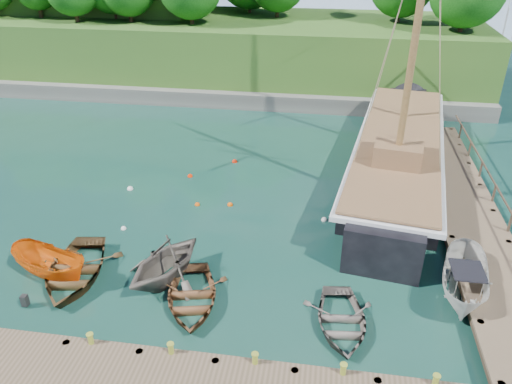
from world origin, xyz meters
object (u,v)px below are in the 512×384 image
(schooner, at_px, (397,160))
(rowboat_2, at_px, (192,303))
(rowboat_3, at_px, (340,327))
(rowboat_1, at_px, (167,279))
(cabin_boat_white, at_px, (461,297))
(rowboat_0, at_px, (76,278))
(motorboat_orange, at_px, (53,277))

(schooner, bearing_deg, rowboat_2, -116.68)
(rowboat_2, bearing_deg, rowboat_3, -17.32)
(rowboat_1, height_order, rowboat_2, rowboat_1)
(cabin_boat_white, bearing_deg, rowboat_2, -157.43)
(rowboat_2, distance_m, rowboat_3, 6.17)
(rowboat_1, height_order, rowboat_3, rowboat_1)
(rowboat_0, distance_m, rowboat_3, 11.80)
(rowboat_2, xyz_separation_m, rowboat_3, (6.16, -0.45, 0.00))
(rowboat_0, bearing_deg, rowboat_2, -16.90)
(rowboat_2, relative_size, cabin_boat_white, 0.89)
(rowboat_3, bearing_deg, schooner, 69.92)
(rowboat_1, relative_size, rowboat_2, 0.98)
(rowboat_1, height_order, motorboat_orange, rowboat_1)
(rowboat_0, relative_size, rowboat_3, 1.25)
(rowboat_0, xyz_separation_m, cabin_boat_white, (16.77, 1.26, 0.00))
(rowboat_3, bearing_deg, rowboat_0, 167.10)
(motorboat_orange, bearing_deg, cabin_boat_white, -65.88)
(rowboat_0, xyz_separation_m, motorboat_orange, (-1.01, -0.11, 0.00))
(rowboat_3, xyz_separation_m, schooner, (3.25, 13.66, 1.12))
(rowboat_1, bearing_deg, schooner, 71.82)
(rowboat_3, xyz_separation_m, motorboat_orange, (-12.73, 1.16, 0.00))
(rowboat_0, distance_m, schooner, 19.47)
(rowboat_0, bearing_deg, cabin_boat_white, -4.19)
(schooner, bearing_deg, rowboat_1, -123.83)
(rowboat_1, xyz_separation_m, cabin_boat_white, (12.70, 0.74, 0.00))
(rowboat_3, relative_size, cabin_boat_white, 0.82)
(rowboat_1, xyz_separation_m, schooner, (10.91, 11.86, 1.12))
(motorboat_orange, relative_size, schooner, 0.15)
(schooner, bearing_deg, motorboat_orange, -133.20)
(rowboat_0, distance_m, cabin_boat_white, 16.82)
(rowboat_1, bearing_deg, rowboat_0, -148.26)
(cabin_boat_white, relative_size, schooner, 0.18)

